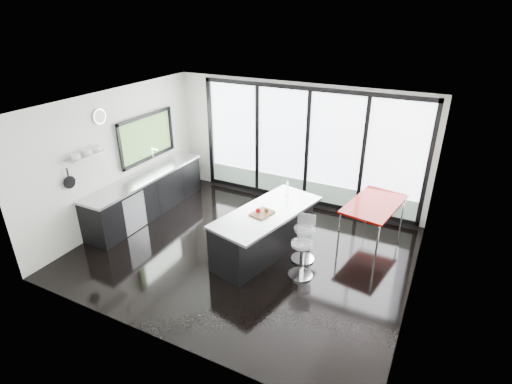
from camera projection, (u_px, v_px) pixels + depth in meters
The scene contains 11 objects.
floor at pixel (244, 251), 7.68m from camera, with size 6.00×5.00×0.00m, color black.
ceiling at pixel (242, 106), 6.48m from camera, with size 6.00×5.00×0.00m, color white.
wall_back at pixel (306, 152), 9.01m from camera, with size 6.00×0.09×2.80m.
wall_front at pixel (149, 257), 5.06m from camera, with size 6.00×0.00×2.80m, color silver.
wall_left at pixel (126, 147), 8.44m from camera, with size 0.26×5.00×2.80m.
wall_right at pixel (423, 223), 5.85m from camera, with size 0.00×5.00×2.80m, color silver.
counter_cabinets at pixel (147, 194), 8.89m from camera, with size 0.69×3.24×1.36m.
island at pixel (264, 231), 7.44m from camera, with size 1.43×2.41×1.20m.
bar_stool_near at pixel (301, 259), 6.84m from camera, with size 0.43×0.43×0.68m, color silver.
bar_stool_far at pixel (303, 244), 7.28m from camera, with size 0.43×0.43×0.68m, color silver.
red_table at pixel (372, 221), 7.92m from camera, with size 0.85×1.49×0.80m, color #780300.
Camera 1 is at (3.12, -5.66, 4.31)m, focal length 28.00 mm.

